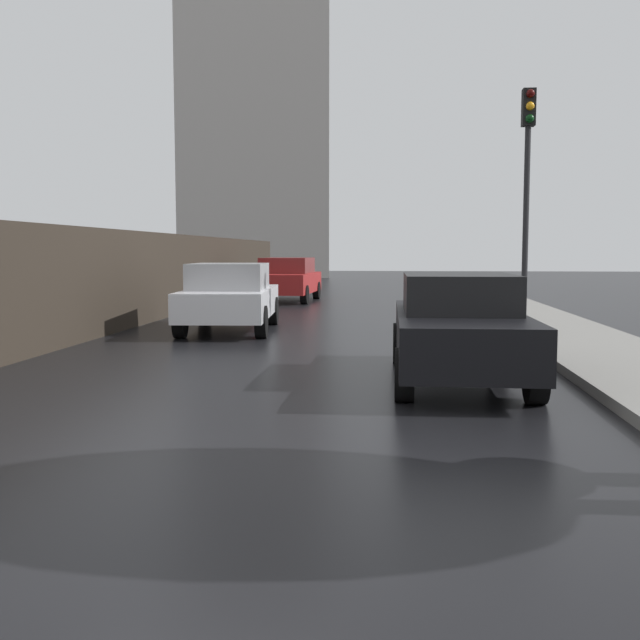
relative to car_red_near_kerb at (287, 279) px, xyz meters
name	(u,v)px	position (x,y,z in m)	size (l,w,h in m)	color
ground	(194,463)	(1.97, -19.82, -0.78)	(120.00, 120.00, 0.00)	black
car_red_near_kerb	(287,279)	(0.00, 0.00, 0.00)	(2.04, 4.28, 1.50)	maroon
car_white_mid_road	(230,296)	(0.11, -9.79, -0.02)	(2.09, 4.35, 1.47)	silver
car_black_far_ahead	(458,325)	(4.47, -15.61, -0.04)	(1.71, 4.52, 1.43)	black
traffic_light	(527,165)	(6.36, -9.71, 2.71)	(0.26, 0.39, 4.90)	black
distant_tower	(259,90)	(-5.71, 27.12, 12.14)	(10.65, 10.98, 25.84)	#9E9993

